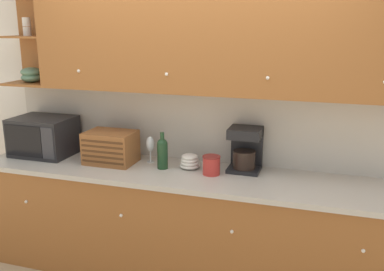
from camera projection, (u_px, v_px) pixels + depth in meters
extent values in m
plane|color=tan|center=(200.00, 255.00, 3.87)|extent=(24.00, 24.00, 0.00)
cube|color=silver|center=(201.00, 114.00, 3.57)|extent=(5.83, 0.06, 2.60)
cube|color=#935628|center=(188.00, 227.00, 3.46)|extent=(3.43, 0.65, 0.87)
cube|color=#B7B2A8|center=(188.00, 175.00, 3.33)|extent=(3.45, 0.68, 0.04)
sphere|color=white|center=(26.00, 202.00, 3.49)|extent=(0.03, 0.03, 0.03)
sphere|color=white|center=(121.00, 216.00, 3.24)|extent=(0.03, 0.03, 0.03)
sphere|color=white|center=(232.00, 232.00, 2.98)|extent=(0.03, 0.03, 0.03)
sphere|color=white|center=(363.00, 251.00, 2.73)|extent=(0.03, 0.03, 0.03)
cube|color=#B7B2A8|center=(200.00, 126.00, 3.56)|extent=(3.43, 0.01, 0.61)
cube|color=#935628|center=(222.00, 36.00, 3.17)|extent=(3.01, 0.33, 0.86)
cube|color=#935628|center=(39.00, 34.00, 3.82)|extent=(0.42, 0.02, 0.86)
cube|color=#935628|center=(32.00, 83.00, 3.78)|extent=(0.42, 0.33, 0.02)
cube|color=#935628|center=(28.00, 37.00, 3.68)|extent=(0.42, 0.33, 0.02)
sphere|color=white|center=(79.00, 71.00, 3.41)|extent=(0.03, 0.03, 0.03)
sphere|color=white|center=(167.00, 74.00, 3.19)|extent=(0.03, 0.03, 0.03)
sphere|color=white|center=(268.00, 78.00, 2.97)|extent=(0.03, 0.03, 0.03)
ellipsoid|color=slate|center=(32.00, 78.00, 3.76)|extent=(0.18, 0.18, 0.08)
ellipsoid|color=slate|center=(31.00, 72.00, 3.75)|extent=(0.18, 0.18, 0.08)
cylinder|color=silver|center=(27.00, 31.00, 3.67)|extent=(0.07, 0.07, 0.07)
cylinder|color=silver|center=(26.00, 22.00, 3.65)|extent=(0.07, 0.07, 0.08)
cube|color=black|center=(44.00, 136.00, 3.76)|extent=(0.51, 0.39, 0.33)
cube|color=black|center=(23.00, 141.00, 3.59)|extent=(0.36, 0.01, 0.27)
cube|color=#2D2D33|center=(48.00, 144.00, 3.52)|extent=(0.11, 0.01, 0.27)
cylinder|color=#B73D38|center=(93.00, 147.00, 3.85)|extent=(0.08, 0.08, 0.10)
torus|color=#B73D38|center=(97.00, 147.00, 3.84)|extent=(0.01, 0.07, 0.07)
cube|color=brown|center=(111.00, 147.00, 3.54)|extent=(0.40, 0.29, 0.27)
cube|color=#4B2C16|center=(103.00, 162.00, 3.43)|extent=(0.37, 0.01, 0.02)
cube|color=#4B2C16|center=(102.00, 157.00, 3.42)|extent=(0.37, 0.01, 0.02)
cube|color=#4B2C16|center=(102.00, 152.00, 3.40)|extent=(0.37, 0.01, 0.02)
cube|color=#4B2C16|center=(102.00, 147.00, 3.39)|extent=(0.37, 0.01, 0.02)
cube|color=#4B2C16|center=(101.00, 142.00, 3.38)|extent=(0.37, 0.01, 0.02)
cylinder|color=silver|center=(151.00, 162.00, 3.58)|extent=(0.07, 0.07, 0.01)
cylinder|color=silver|center=(150.00, 156.00, 3.57)|extent=(0.01, 0.01, 0.09)
ellipsoid|color=silver|center=(150.00, 144.00, 3.54)|extent=(0.07, 0.07, 0.13)
cylinder|color=#19381E|center=(163.00, 156.00, 3.41)|extent=(0.09, 0.09, 0.20)
sphere|color=#19381E|center=(162.00, 144.00, 3.38)|extent=(0.09, 0.09, 0.09)
cylinder|color=#19381E|center=(162.00, 137.00, 3.37)|extent=(0.03, 0.03, 0.07)
ellipsoid|color=silver|center=(190.00, 165.00, 3.43)|extent=(0.16, 0.16, 0.04)
ellipsoid|color=silver|center=(190.00, 163.00, 3.42)|extent=(0.15, 0.15, 0.04)
ellipsoid|color=silver|center=(190.00, 160.00, 3.42)|extent=(0.14, 0.14, 0.04)
ellipsoid|color=silver|center=(190.00, 157.00, 3.41)|extent=(0.13, 0.13, 0.04)
cylinder|color=#B22D28|center=(211.00, 166.00, 3.28)|extent=(0.13, 0.13, 0.14)
cylinder|color=maroon|center=(211.00, 157.00, 3.26)|extent=(0.14, 0.14, 0.01)
cube|color=black|center=(244.00, 169.00, 3.37)|extent=(0.25, 0.24, 0.03)
cylinder|color=black|center=(244.00, 159.00, 3.33)|extent=(0.18, 0.18, 0.14)
cube|color=black|center=(247.00, 147.00, 3.42)|extent=(0.25, 0.05, 0.35)
cube|color=black|center=(245.00, 133.00, 3.30)|extent=(0.25, 0.24, 0.08)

